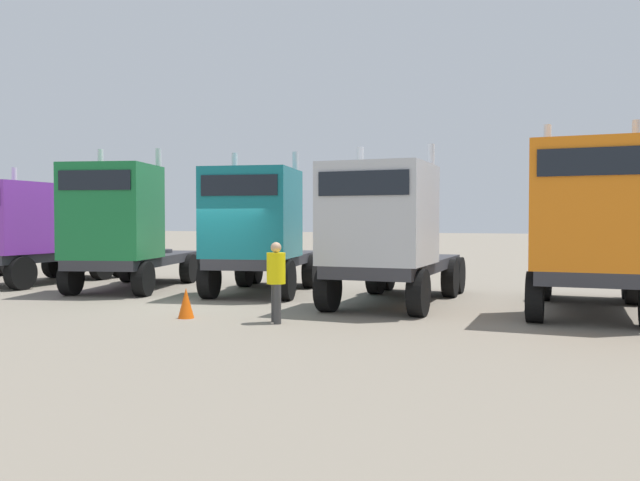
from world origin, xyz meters
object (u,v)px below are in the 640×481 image
(semi_truck_orange, at_px, (590,228))
(semi_truck_purple, at_px, (23,232))
(semi_truck_silver, at_px, (387,233))
(semi_truck_teal, at_px, (258,230))
(visitor_in_hivis, at_px, (276,276))
(traffic_cone_near, at_px, (186,303))
(semi_truck_green, at_px, (123,228))

(semi_truck_orange, bearing_deg, semi_truck_purple, -92.66)
(semi_truck_silver, bearing_deg, semi_truck_teal, -105.48)
(semi_truck_purple, xyz_separation_m, semi_truck_silver, (12.92, -0.52, 0.08))
(semi_truck_teal, height_order, semi_truck_silver, semi_truck_teal)
(visitor_in_hivis, bearing_deg, traffic_cone_near, -32.81)
(semi_truck_purple, height_order, visitor_in_hivis, semi_truck_purple)
(semi_truck_silver, bearing_deg, semi_truck_green, -93.26)
(traffic_cone_near, bearing_deg, visitor_in_hivis, 5.00)
(semi_truck_silver, xyz_separation_m, visitor_in_hivis, (-1.43, -3.30, -0.87))
(semi_truck_silver, bearing_deg, semi_truck_purple, -93.73)
(semi_truck_green, relative_size, semi_truck_silver, 1.05)
(semi_truck_teal, xyz_separation_m, semi_truck_orange, (8.94, -0.91, 0.09))
(semi_truck_teal, height_order, traffic_cone_near, semi_truck_teal)
(semi_truck_silver, xyz_separation_m, traffic_cone_near, (-3.58, -3.49, -1.53))
(semi_truck_teal, distance_m, semi_truck_orange, 8.99)
(semi_truck_silver, distance_m, traffic_cone_near, 5.23)
(semi_truck_silver, distance_m, visitor_in_hivis, 3.70)
(semi_truck_teal, bearing_deg, visitor_in_hivis, 20.34)
(semi_truck_orange, height_order, visitor_in_hivis, semi_truck_orange)
(semi_truck_teal, distance_m, semi_truck_silver, 4.37)
(semi_truck_teal, relative_size, visitor_in_hivis, 3.53)
(semi_truck_green, bearing_deg, semi_truck_teal, 84.26)
(semi_truck_green, height_order, semi_truck_silver, semi_truck_green)
(semi_truck_purple, distance_m, traffic_cone_near, 10.26)
(visitor_in_hivis, bearing_deg, semi_truck_orange, 171.64)
(semi_truck_green, height_order, semi_truck_orange, semi_truck_orange)
(traffic_cone_near, bearing_deg, semi_truck_silver, 44.28)
(semi_truck_teal, distance_m, traffic_cone_near, 4.87)
(visitor_in_hivis, bearing_deg, semi_truck_silver, -151.17)
(semi_truck_silver, height_order, semi_truck_orange, semi_truck_orange)
(semi_truck_orange, relative_size, traffic_cone_near, 9.59)
(semi_truck_green, xyz_separation_m, semi_truck_orange, (13.20, -0.12, 0.06))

